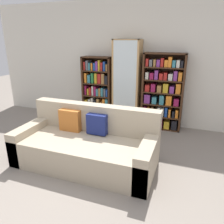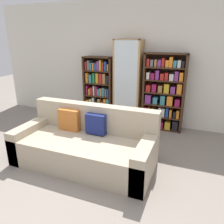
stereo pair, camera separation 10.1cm
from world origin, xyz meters
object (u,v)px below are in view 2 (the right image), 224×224
display_cabinet (128,84)px  bookshelf_right (164,94)px  wine_bottle (148,133)px  couch (85,145)px  bookshelf_left (99,90)px

display_cabinet → bookshelf_right: size_ratio=1.16×
wine_bottle → bookshelf_right: bearing=79.0°
display_cabinet → wine_bottle: (0.66, -0.69, -0.80)m
display_cabinet → wine_bottle: 1.24m
display_cabinet → bookshelf_right: display_cabinet is taller
couch → bookshelf_left: bookshelf_left is taller
bookshelf_left → display_cabinet: size_ratio=0.80×
couch → display_cabinet: bearing=86.9°
bookshelf_right → wine_bottle: (-0.14, -0.70, -0.63)m
couch → bookshelf_right: bearing=64.5°
bookshelf_left → display_cabinet: (0.71, -0.02, 0.21)m
bookshelf_right → bookshelf_left: bearing=-180.0°
couch → display_cabinet: 1.96m
couch → bookshelf_right: size_ratio=1.34×
couch → wine_bottle: (0.76, 1.16, -0.15)m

